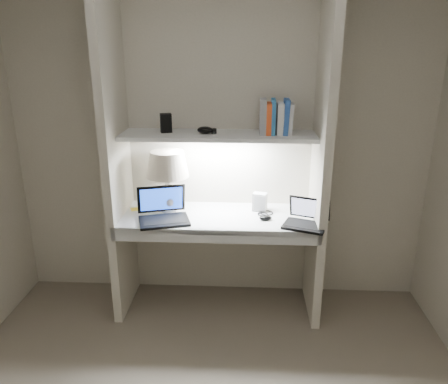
# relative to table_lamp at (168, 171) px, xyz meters

# --- Properties ---
(back_wall) EXTENTS (3.20, 0.01, 2.50)m
(back_wall) POSITION_rel_table_lamp_xyz_m (0.37, 0.20, 0.17)
(back_wall) COLOR beige
(back_wall) RESTS_ON floor
(alcove_panel_left) EXTENTS (0.06, 0.55, 2.50)m
(alcove_panel_left) POSITION_rel_table_lamp_xyz_m (-0.36, -0.07, 0.17)
(alcove_panel_left) COLOR beige
(alcove_panel_left) RESTS_ON floor
(alcove_panel_right) EXTENTS (0.06, 0.55, 2.50)m
(alcove_panel_right) POSITION_rel_table_lamp_xyz_m (1.10, -0.07, 0.17)
(alcove_panel_right) COLOR beige
(alcove_panel_right) RESTS_ON floor
(desk) EXTENTS (1.40, 0.55, 0.04)m
(desk) POSITION_rel_table_lamp_xyz_m (0.37, -0.07, -0.33)
(desk) COLOR white
(desk) RESTS_ON alcove_panel_left
(desk_apron) EXTENTS (1.46, 0.03, 0.10)m
(desk_apron) POSITION_rel_table_lamp_xyz_m (0.37, -0.33, -0.36)
(desk_apron) COLOR silver
(desk_apron) RESTS_ON desk
(shelf) EXTENTS (1.40, 0.36, 0.03)m
(shelf) POSITION_rel_table_lamp_xyz_m (0.37, 0.02, 0.27)
(shelf) COLOR silver
(shelf) RESTS_ON back_wall
(strip_light) EXTENTS (0.60, 0.04, 0.02)m
(strip_light) POSITION_rel_table_lamp_xyz_m (0.37, 0.02, 0.25)
(strip_light) COLOR white
(strip_light) RESTS_ON shelf
(table_lamp) EXTENTS (0.32, 0.32, 0.46)m
(table_lamp) POSITION_rel_table_lamp_xyz_m (0.00, 0.00, 0.00)
(table_lamp) COLOR white
(table_lamp) RESTS_ON desk
(laptop_main) EXTENTS (0.42, 0.39, 0.24)m
(laptop_main) POSITION_rel_table_lamp_xyz_m (-0.01, -0.17, -0.26)
(laptop_main) COLOR black
(laptop_main) RESTS_ON desk
(laptop_netbook) EXTENTS (0.36, 0.34, 0.18)m
(laptop_netbook) POSITION_rel_table_lamp_xyz_m (1.01, -0.22, -0.27)
(laptop_netbook) COLOR black
(laptop_netbook) RESTS_ON desk
(speaker) EXTENTS (0.12, 0.10, 0.14)m
(speaker) POSITION_rel_table_lamp_xyz_m (0.69, 0.04, -0.24)
(speaker) COLOR silver
(speaker) RESTS_ON desk
(mouse) EXTENTS (0.10, 0.07, 0.03)m
(mouse) POSITION_rel_table_lamp_xyz_m (0.73, -0.14, -0.30)
(mouse) COLOR black
(mouse) RESTS_ON desk
(cable_coil) EXTENTS (0.11, 0.11, 0.01)m
(cable_coil) POSITION_rel_table_lamp_xyz_m (0.74, -0.02, -0.31)
(cable_coil) COLOR black
(cable_coil) RESTS_ON desk
(sticky_note) EXTENTS (0.09, 0.09, 0.00)m
(sticky_note) POSITION_rel_table_lamp_xyz_m (-0.27, 0.02, -0.31)
(sticky_note) COLOR yellow
(sticky_note) RESTS_ON desk
(book_row) EXTENTS (0.23, 0.16, 0.25)m
(book_row) POSITION_rel_table_lamp_xyz_m (0.78, 0.03, 0.40)
(book_row) COLOR silver
(book_row) RESTS_ON shelf
(shelf_box) EXTENTS (0.09, 0.08, 0.14)m
(shelf_box) POSITION_rel_table_lamp_xyz_m (-0.01, 0.04, 0.35)
(shelf_box) COLOR black
(shelf_box) RESTS_ON shelf
(shelf_gadget) EXTENTS (0.13, 0.10, 0.05)m
(shelf_gadget) POSITION_rel_table_lamp_xyz_m (0.28, 0.01, 0.31)
(shelf_gadget) COLOR black
(shelf_gadget) RESTS_ON shelf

